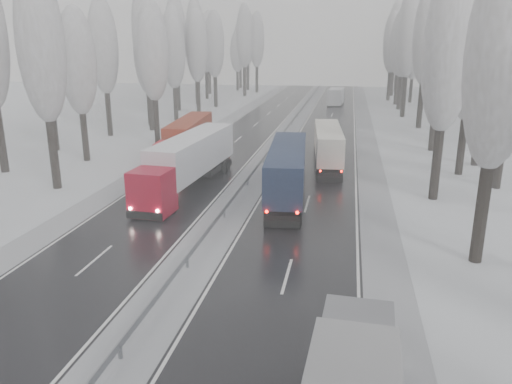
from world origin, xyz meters
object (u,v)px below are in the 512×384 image
(truck_blue_box, at_px, (288,166))
(truck_red_red, at_px, (187,137))
(truck_red_white, at_px, (189,159))
(box_truck_distant, at_px, (336,96))
(truck_cream_box, at_px, (327,142))

(truck_blue_box, relative_size, truck_red_red, 1.05)
(truck_red_red, bearing_deg, truck_red_white, -75.99)
(truck_blue_box, relative_size, box_truck_distant, 1.90)
(box_truck_distant, bearing_deg, truck_blue_box, -87.38)
(box_truck_distant, relative_size, truck_red_white, 0.51)
(truck_blue_box, bearing_deg, truck_cream_box, 73.33)
(truck_cream_box, height_order, box_truck_distant, truck_cream_box)
(truck_blue_box, distance_m, truck_cream_box, 11.65)
(truck_red_white, bearing_deg, truck_blue_box, -0.03)
(truck_red_white, bearing_deg, box_truck_distant, 84.62)
(truck_blue_box, relative_size, truck_cream_box, 1.10)
(truck_cream_box, relative_size, truck_red_red, 0.96)
(truck_cream_box, height_order, truck_red_red, truck_red_red)
(truck_cream_box, xyz_separation_m, box_truck_distant, (-0.60, 49.72, -0.59))
(truck_red_white, relative_size, truck_red_red, 1.09)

